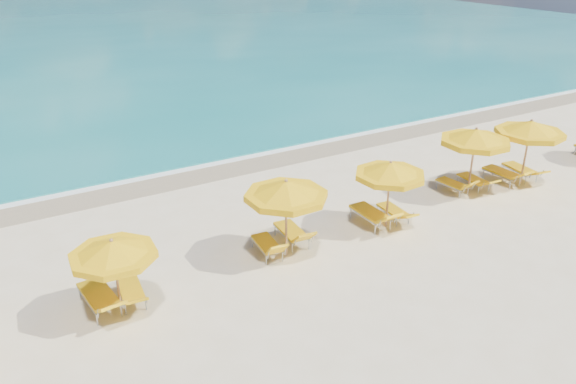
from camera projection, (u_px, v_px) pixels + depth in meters
ground_plane at (313, 245)px, 17.26m from camera, size 120.00×120.00×0.00m
ocean at (46, 36)px, 54.88m from camera, size 120.00×80.00×0.30m
wet_sand_band at (215, 168)px, 23.06m from camera, size 120.00×2.60×0.01m
foam_line at (207, 162)px, 23.68m from camera, size 120.00×1.20×0.03m
whitecap_near at (24, 129)px, 27.79m from camera, size 14.00×0.36×0.05m
whitecap_far at (223, 72)px, 39.80m from camera, size 18.00×0.30×0.05m
umbrella_2 at (113, 250)px, 13.30m from camera, size 2.70×2.70×2.16m
umbrella_3 at (286, 191)px, 15.83m from camera, size 3.19×3.19×2.46m
umbrella_4 at (390, 171)px, 17.57m from camera, size 2.87×2.87×2.30m
umbrella_5 at (476, 137)px, 19.91m from camera, size 3.33×3.33×2.55m
umbrella_6 at (530, 129)px, 20.73m from camera, size 2.99×2.99×2.56m
lounger_2_left at (100, 301)px, 14.14m from camera, size 0.86×2.09×0.84m
lounger_2_right at (132, 295)px, 14.46m from camera, size 0.73×1.77×0.70m
lounger_3_left at (268, 249)px, 16.62m from camera, size 0.74×1.69×0.81m
lounger_3_right at (292, 236)px, 17.27m from camera, size 0.78×1.89×0.85m
lounger_4_left at (371, 218)px, 18.36m from camera, size 0.73×2.03×0.89m
lounger_4_right at (394, 214)px, 18.73m from camera, size 0.66×1.71×0.62m
lounger_5_left at (453, 187)px, 20.77m from camera, size 0.66×1.62×0.75m
lounger_5_right at (474, 183)px, 21.11m from camera, size 0.71×1.77×0.70m
lounger_6_left at (503, 176)px, 21.64m from camera, size 0.68×1.93×0.82m
lounger_6_right at (520, 173)px, 21.99m from camera, size 0.88×1.98×0.72m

